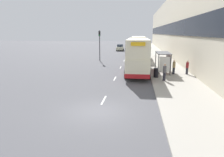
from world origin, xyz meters
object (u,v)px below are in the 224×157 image
litter_bin (156,73)px  traffic_light_far_kerb (100,41)px  pedestrian_1 (165,72)px  double_decker_bus_ahead (138,47)px  car_0 (120,48)px  pedestrian_2 (174,67)px  pedestrian_at_shelter (187,67)px  pedestrian_3 (167,64)px  double_decker_bus_near (138,55)px  bus_shelter (165,59)px

litter_bin → traffic_light_far_kerb: 16.48m
pedestrian_1 → litter_bin: bearing=117.0°
double_decker_bus_ahead → car_0: double_decker_bus_ahead is taller
pedestrian_2 → pedestrian_at_shelter: bearing=6.5°
pedestrian_3 → traffic_light_far_kerb: 14.11m
double_decker_bus_ahead → litter_bin: double_decker_bus_ahead is taller
pedestrian_at_shelter → litter_bin: 4.48m
double_decker_bus_near → pedestrian_at_shelter: 6.11m
pedestrian_at_shelter → pedestrian_3: size_ratio=1.04×
double_decker_bus_ahead → pedestrian_2: 15.69m
pedestrian_2 → litter_bin: 3.10m
pedestrian_1 → double_decker_bus_ahead: bearing=98.5°
double_decker_bus_near → traffic_light_far_kerb: traffic_light_far_kerb is taller
double_decker_bus_near → pedestrian_at_shelter: (5.91, -0.77, -1.30)m
pedestrian_3 → traffic_light_far_kerb: size_ratio=0.29×
bus_shelter → pedestrian_3: bus_shelter is taller
bus_shelter → pedestrian_at_shelter: (2.62, -0.68, -0.89)m
bus_shelter → pedestrian_1: bearing=-96.4°
litter_bin → double_decker_bus_near: bearing=124.2°
double_decker_bus_near → pedestrian_2: bearing=-12.4°
bus_shelter → litter_bin: (-1.22, -2.96, -1.21)m
pedestrian_3 → litter_bin: size_ratio=1.51×
double_decker_bus_ahead → car_0: 19.03m
car_0 → pedestrian_at_shelter: (11.02, -33.12, 0.10)m
bus_shelter → litter_bin: 3.42m
double_decker_bus_ahead → pedestrian_at_shelter: size_ratio=6.24×
car_0 → litter_bin: 36.12m
double_decker_bus_ahead → pedestrian_3: bearing=-72.4°
bus_shelter → pedestrian_2: bus_shelter is taller
double_decker_bus_near → pedestrian_at_shelter: size_ratio=6.79×
double_decker_bus_ahead → pedestrian_1: double_decker_bus_ahead is taller
pedestrian_1 → traffic_light_far_kerb: 17.99m
car_0 → pedestrian_at_shelter: 34.90m
pedestrian_at_shelter → pedestrian_2: size_ratio=0.96×
pedestrian_1 → traffic_light_far_kerb: traffic_light_far_kerb is taller
double_decker_bus_near → bus_shelter: bearing=-1.5°
double_decker_bus_near → pedestrian_3: 4.52m
double_decker_bus_near → pedestrian_2: 4.61m
bus_shelter → pedestrian_at_shelter: bus_shelter is taller
double_decker_bus_near → car_0: bearing=99.0°
pedestrian_2 → pedestrian_3: size_ratio=1.08×
pedestrian_at_shelter → pedestrian_2: bearing=-173.5°
double_decker_bus_near → pedestrian_2: size_ratio=6.52×
double_decker_bus_ahead → pedestrian_1: (2.77, -18.56, -1.24)m
bus_shelter → pedestrian_2: (1.03, -0.86, -0.86)m
traffic_light_far_kerb → pedestrian_3: bearing=-38.8°
double_decker_bus_near → traffic_light_far_kerb: (-6.88, 10.46, 1.34)m
bus_shelter → traffic_light_far_kerb: (-10.17, 10.55, 1.75)m
litter_bin → pedestrian_1: bearing=-63.0°
double_decker_bus_near → pedestrian_2: (4.33, -0.95, -1.27)m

